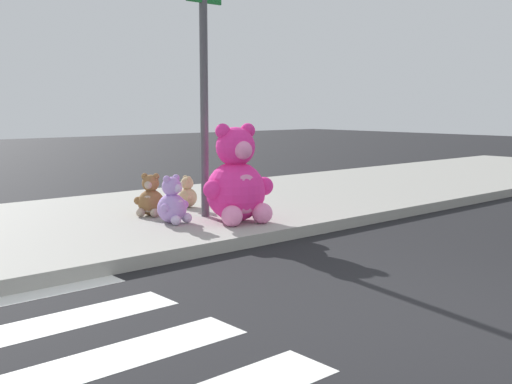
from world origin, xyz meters
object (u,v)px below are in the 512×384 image
object	(u,v)px
plush_tan	(186,195)
plush_brown	(150,199)
sign_pole	(204,92)
plush_pink_large	(237,183)
plush_lavender	(173,204)

from	to	relation	value
plush_tan	plush_brown	xyz separation A→B (m)	(-0.79, -0.27, 0.05)
sign_pole	plush_brown	distance (m)	1.65
plush_pink_large	plush_tan	bearing A→B (deg)	83.44
plush_brown	plush_lavender	xyz separation A→B (m)	(-0.08, -0.68, 0.01)
sign_pole	plush_pink_large	size ratio (longest dim) A/B	2.48
plush_pink_large	sign_pole	bearing A→B (deg)	98.08
sign_pole	plush_lavender	xyz separation A→B (m)	(-0.62, -0.13, -1.45)
plush_tan	plush_brown	size ratio (longest dim) A/B	0.81
plush_tan	plush_lavender	world-z (taller)	plush_lavender
plush_brown	plush_lavender	world-z (taller)	plush_lavender
plush_pink_large	plush_brown	xyz separation A→B (m)	(-0.63, 1.13, -0.28)
sign_pole	plush_tan	xyz separation A→B (m)	(0.24, 0.81, -1.51)
sign_pole	plush_brown	bearing A→B (deg)	134.97
plush_pink_large	plush_brown	world-z (taller)	plush_pink_large
plush_pink_large	plush_brown	bearing A→B (deg)	118.99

